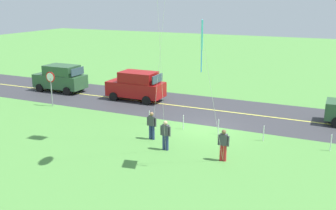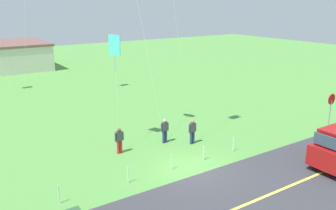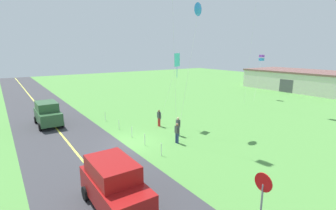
{
  "view_description": "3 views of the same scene",
  "coord_description": "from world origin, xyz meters",
  "px_view_note": "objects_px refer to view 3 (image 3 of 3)",
  "views": [
    {
      "loc": [
        -7.13,
        21.24,
        7.72
      ],
      "look_at": [
        0.46,
        4.56,
        2.59
      ],
      "focal_mm": 41.25,
      "sensor_mm": 36.0,
      "label": 1
    },
    {
      "loc": [
        -10.92,
        -13.87,
        8.73
      ],
      "look_at": [
        -0.18,
        2.28,
        3.12
      ],
      "focal_mm": 38.45,
      "sensor_mm": 36.0,
      "label": 2
    },
    {
      "loc": [
        17.02,
        -8.03,
        7.12
      ],
      "look_at": [
        2.54,
        1.91,
        3.25
      ],
      "focal_mm": 26.82,
      "sensor_mm": 36.0,
      "label": 3
    }
  ],
  "objects_px": {
    "person_adult_companion": "(177,132)",
    "kite_yellow_high": "(177,61)",
    "kite_red_low": "(199,10)",
    "person_adult_near": "(178,126)",
    "warehouse_distant": "(302,80)",
    "kite_green_far": "(262,58)",
    "car_suv_foreground": "(114,184)",
    "person_child_watcher": "(159,117)",
    "stop_sign": "(263,191)",
    "car_parked_west_near": "(48,113)"
  },
  "relations": [
    {
      "from": "stop_sign",
      "to": "kite_yellow_high",
      "type": "bearing_deg",
      "value": 156.58
    },
    {
      "from": "kite_red_low",
      "to": "kite_yellow_high",
      "type": "xyz_separation_m",
      "value": [
        -1.78,
        -0.92,
        -4.31
      ]
    },
    {
      "from": "person_adult_companion",
      "to": "car_suv_foreground",
      "type": "bearing_deg",
      "value": 157.05
    },
    {
      "from": "person_adult_companion",
      "to": "person_child_watcher",
      "type": "relative_size",
      "value": 1.0
    },
    {
      "from": "kite_green_far",
      "to": "warehouse_distant",
      "type": "relative_size",
      "value": 0.35
    },
    {
      "from": "person_adult_near",
      "to": "kite_green_far",
      "type": "bearing_deg",
      "value": -136.3
    },
    {
      "from": "car_parked_west_near",
      "to": "stop_sign",
      "type": "relative_size",
      "value": 1.72
    },
    {
      "from": "person_adult_near",
      "to": "kite_green_far",
      "type": "distance_m",
      "value": 21.97
    },
    {
      "from": "kite_yellow_high",
      "to": "stop_sign",
      "type": "bearing_deg",
      "value": -23.42
    },
    {
      "from": "person_adult_near",
      "to": "kite_green_far",
      "type": "xyz_separation_m",
      "value": [
        -6.78,
        20.26,
        5.12
      ]
    },
    {
      "from": "car_suv_foreground",
      "to": "person_adult_companion",
      "type": "bearing_deg",
      "value": 124.47
    },
    {
      "from": "person_child_watcher",
      "to": "kite_yellow_high",
      "type": "xyz_separation_m",
      "value": [
        0.67,
        1.56,
        5.26
      ]
    },
    {
      "from": "car_parked_west_near",
      "to": "person_adult_companion",
      "type": "bearing_deg",
      "value": 34.03
    },
    {
      "from": "car_suv_foreground",
      "to": "person_adult_near",
      "type": "relative_size",
      "value": 2.75
    },
    {
      "from": "person_child_watcher",
      "to": "stop_sign",
      "type": "bearing_deg",
      "value": -109.57
    },
    {
      "from": "stop_sign",
      "to": "person_adult_near",
      "type": "distance_m",
      "value": 11.93
    },
    {
      "from": "car_parked_west_near",
      "to": "kite_green_far",
      "type": "xyz_separation_m",
      "value": [
        2.8,
        28.76,
        4.84
      ]
    },
    {
      "from": "kite_green_far",
      "to": "person_child_watcher",
      "type": "bearing_deg",
      "value": -79.77
    },
    {
      "from": "kite_yellow_high",
      "to": "kite_green_far",
      "type": "xyz_separation_m",
      "value": [
        -4.3,
        18.6,
        -0.13
      ]
    },
    {
      "from": "person_child_watcher",
      "to": "car_parked_west_near",
      "type": "bearing_deg",
      "value": 140.49
    },
    {
      "from": "person_adult_near",
      "to": "kite_green_far",
      "type": "relative_size",
      "value": 0.25
    },
    {
      "from": "car_parked_west_near",
      "to": "kite_yellow_high",
      "type": "relative_size",
      "value": 0.64
    },
    {
      "from": "stop_sign",
      "to": "person_adult_companion",
      "type": "relative_size",
      "value": 1.6
    },
    {
      "from": "car_suv_foreground",
      "to": "stop_sign",
      "type": "height_order",
      "value": "stop_sign"
    },
    {
      "from": "car_suv_foreground",
      "to": "kite_yellow_high",
      "type": "height_order",
      "value": "kite_yellow_high"
    },
    {
      "from": "person_adult_companion",
      "to": "person_child_watcher",
      "type": "height_order",
      "value": "same"
    },
    {
      "from": "person_adult_near",
      "to": "person_child_watcher",
      "type": "distance_m",
      "value": 3.14
    },
    {
      "from": "car_suv_foreground",
      "to": "person_child_watcher",
      "type": "distance_m",
      "value": 12.66
    },
    {
      "from": "car_suv_foreground",
      "to": "person_child_watcher",
      "type": "relative_size",
      "value": 2.75
    },
    {
      "from": "car_suv_foreground",
      "to": "warehouse_distant",
      "type": "xyz_separation_m",
      "value": [
        -13.71,
        41.83,
        0.6
      ]
    },
    {
      "from": "person_adult_companion",
      "to": "person_adult_near",
      "type": "bearing_deg",
      "value": -6.66
    },
    {
      "from": "car_suv_foreground",
      "to": "warehouse_distant",
      "type": "relative_size",
      "value": 0.24
    },
    {
      "from": "person_adult_companion",
      "to": "warehouse_distant",
      "type": "relative_size",
      "value": 0.09
    },
    {
      "from": "person_adult_near",
      "to": "warehouse_distant",
      "type": "relative_size",
      "value": 0.09
    },
    {
      "from": "person_adult_near",
      "to": "warehouse_distant",
      "type": "distance_m",
      "value": 34.33
    },
    {
      "from": "kite_yellow_high",
      "to": "warehouse_distant",
      "type": "relative_size",
      "value": 0.37
    },
    {
      "from": "person_child_watcher",
      "to": "kite_green_far",
      "type": "height_order",
      "value": "kite_green_far"
    },
    {
      "from": "stop_sign",
      "to": "kite_red_low",
      "type": "bearing_deg",
      "value": 150.04
    },
    {
      "from": "car_suv_foreground",
      "to": "kite_red_low",
      "type": "height_order",
      "value": "kite_red_low"
    },
    {
      "from": "person_adult_near",
      "to": "person_child_watcher",
      "type": "xyz_separation_m",
      "value": [
        -3.14,
        0.1,
        0.0
      ]
    },
    {
      "from": "person_adult_companion",
      "to": "car_parked_west_near",
      "type": "bearing_deg",
      "value": 66.6
    },
    {
      "from": "person_adult_near",
      "to": "warehouse_distant",
      "type": "xyz_separation_m",
      "value": [
        -7.4,
        33.51,
        0.89
      ]
    },
    {
      "from": "car_suv_foreground",
      "to": "person_child_watcher",
      "type": "xyz_separation_m",
      "value": [
        -9.45,
        8.42,
        -0.29
      ]
    },
    {
      "from": "kite_red_low",
      "to": "kite_green_far",
      "type": "height_order",
      "value": "kite_red_low"
    },
    {
      "from": "kite_yellow_high",
      "to": "car_parked_west_near",
      "type": "bearing_deg",
      "value": -124.99
    },
    {
      "from": "car_parked_west_near",
      "to": "person_child_watcher",
      "type": "relative_size",
      "value": 2.75
    },
    {
      "from": "person_adult_companion",
      "to": "kite_yellow_high",
      "type": "distance_m",
      "value": 7.07
    },
    {
      "from": "person_adult_companion",
      "to": "warehouse_distant",
      "type": "distance_m",
      "value": 35.72
    },
    {
      "from": "car_parked_west_near",
      "to": "person_adult_near",
      "type": "relative_size",
      "value": 2.75
    },
    {
      "from": "car_parked_west_near",
      "to": "kite_green_far",
      "type": "relative_size",
      "value": 0.68
    }
  ]
}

